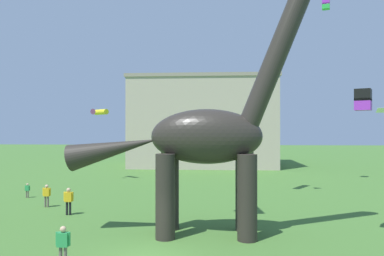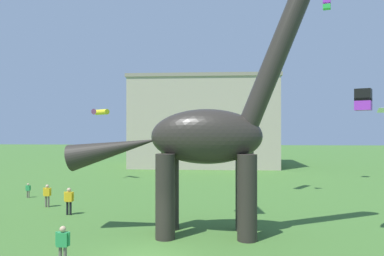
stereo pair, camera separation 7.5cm
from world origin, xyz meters
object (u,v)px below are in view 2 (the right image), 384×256
object	(u,v)px
kite_high_right	(327,4)
person_watching_child	(69,199)
dinosaur_sculpture	(205,136)
person_far_spectator	(63,242)
person_vendor_side	(47,193)
kite_near_low	(384,110)
person_photographer	(28,189)
kite_trailing	(363,100)
kite_high_left	(100,112)

from	to	relation	value
kite_high_right	person_watching_child	bearing A→B (deg)	-144.93
dinosaur_sculpture	person_far_spectator	distance (m)	8.57
person_vendor_side	person_watching_child	world-z (taller)	person_watching_child
kite_high_right	kite_near_low	bearing A→B (deg)	27.11
dinosaur_sculpture	person_watching_child	bearing A→B (deg)	144.37
person_watching_child	kite_near_low	size ratio (longest dim) A/B	1.20
person_photographer	kite_trailing	bearing A→B (deg)	-17.00
kite_trailing	kite_near_low	distance (m)	24.50
person_vendor_side	kite_high_right	distance (m)	30.83
person_photographer	person_vendor_side	xyz separation A→B (m)	(3.22, -3.49, 0.26)
person_far_spectator	dinosaur_sculpture	bearing A→B (deg)	-44.69
dinosaur_sculpture	kite_high_right	world-z (taller)	kite_high_right
person_far_spectator	kite_high_left	distance (m)	26.91
dinosaur_sculpture	kite_high_right	bearing A→B (deg)	46.08
person_watching_child	kite_high_right	bearing A→B (deg)	-85.38
person_vendor_side	kite_high_left	xyz separation A→B (m)	(-0.70, 14.05, 6.45)
dinosaur_sculpture	kite_trailing	xyz separation A→B (m)	(7.93, -0.39, 1.86)
kite_high_left	person_far_spectator	bearing A→B (deg)	-75.38
person_far_spectator	kite_trailing	world-z (taller)	kite_trailing
kite_high_right	kite_high_left	xyz separation A→B (m)	(-23.50, 2.08, -10.48)
kite_high_left	dinosaur_sculpture	bearing A→B (deg)	-59.05
dinosaur_sculpture	kite_high_right	distance (m)	24.94
dinosaur_sculpture	kite_high_left	world-z (taller)	dinosaur_sculpture
person_vendor_side	kite_high_left	distance (m)	15.48
person_watching_child	kite_high_right	distance (m)	29.98
person_vendor_side	person_photographer	bearing A→B (deg)	42.52
person_watching_child	kite_high_right	world-z (taller)	kite_high_right
dinosaur_sculpture	kite_near_low	distance (m)	28.59
person_far_spectator	kite_near_low	xyz separation A→B (m)	(23.93, 26.80, 6.59)
person_far_spectator	person_vendor_side	bearing A→B (deg)	30.82
kite_high_left	kite_near_low	xyz separation A→B (m)	(30.52, 1.52, 0.16)
person_photographer	person_far_spectator	xyz separation A→B (m)	(9.12, -14.72, 0.28)
person_photographer	kite_trailing	world-z (taller)	kite_trailing
person_watching_child	kite_trailing	bearing A→B (deg)	-134.80
person_far_spectator	kite_near_low	world-z (taller)	kite_near_low
person_photographer	kite_near_low	size ratio (longest dim) A/B	0.80
kite_high_right	kite_trailing	size ratio (longest dim) A/B	0.93
person_photographer	kite_high_right	xyz separation A→B (m)	(26.03, 8.49, 17.20)
kite_high_left	kite_trailing	bearing A→B (deg)	-45.79
person_far_spectator	kite_trailing	size ratio (longest dim) A/B	1.52
person_watching_child	person_photographer	bearing A→B (deg)	14.41
kite_trailing	kite_high_right	bearing A→B (deg)	79.54
person_far_spectator	kite_near_low	size ratio (longest dim) A/B	1.12
dinosaur_sculpture	kite_high_left	xyz separation A→B (m)	(-12.14, 20.25, 2.28)
kite_high_right	kite_near_low	world-z (taller)	kite_high_right
dinosaur_sculpture	kite_high_left	size ratio (longest dim) A/B	6.52
dinosaur_sculpture	kite_near_low	xyz separation A→B (m)	(18.38, 21.77, 2.44)
person_far_spectator	kite_high_left	xyz separation A→B (m)	(-6.59, 25.28, 6.44)
person_photographer	kite_trailing	xyz separation A→B (m)	(22.60, -10.08, 6.30)
dinosaur_sculpture	person_vendor_side	distance (m)	13.67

